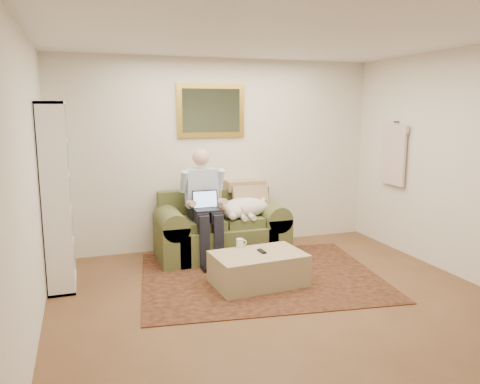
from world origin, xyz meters
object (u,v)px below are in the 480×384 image
sofa (221,234)px  seated_man (205,206)px  bookshelf (57,196)px  laptop (206,205)px  coffee_mug (240,243)px  sleeping_dog (245,207)px  ottoman (258,269)px

sofa → seated_man: seated_man is taller
bookshelf → laptop: bearing=7.3°
seated_man → laptop: size_ratio=4.33×
laptop → coffee_mug: laptop is taller
sleeping_dog → bookshelf: size_ratio=0.35×
bookshelf → coffee_mug: bearing=-12.8°
coffee_mug → bookshelf: (-1.94, 0.44, 0.59)m
seated_man → coffee_mug: size_ratio=14.17×
seated_man → coffee_mug: (0.22, -0.72, -0.30)m
laptop → ottoman: laptop is taller
laptop → coffee_mug: (0.22, -0.66, -0.33)m
seated_man → bookshelf: (-1.72, -0.29, 0.29)m
seated_man → bookshelf: 1.77m
seated_man → coffee_mug: 0.81m
sofa → coffee_mug: bearing=-92.2°
sofa → bookshelf: bearing=-167.4°
sleeping_dog → coffee_mug: size_ratio=6.94×
laptop → bookshelf: bookshelf is taller
sofa → seated_man: bearing=-148.5°
ottoman → bookshelf: 2.33m
sofa → sleeping_dog: sofa is taller
seated_man → coffee_mug: seated_man is taller
laptop → sofa: bearing=41.0°
sofa → ottoman: bearing=-85.7°
ottoman → bookshelf: (-2.06, 0.72, 0.82)m
seated_man → bookshelf: bearing=-170.6°
sleeping_dog → laptop: bearing=-166.4°
laptop → sleeping_dog: (0.56, 0.13, -0.10)m
coffee_mug → ottoman: bearing=-66.5°
sofa → sleeping_dog: bearing=-15.7°
seated_man → bookshelf: size_ratio=0.71×
bookshelf → sleeping_dog: bearing=8.9°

